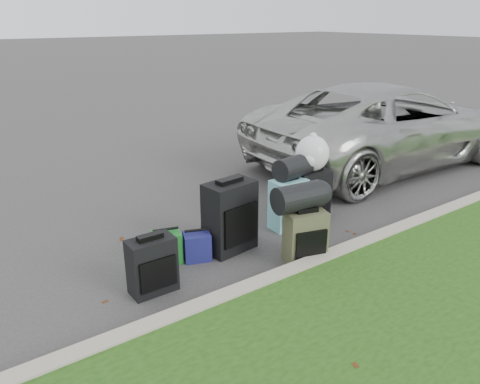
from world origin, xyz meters
TOP-DOWN VIEW (x-y plane):
  - ground at (0.00, 0.00)m, footprint 120.00×120.00m
  - curb at (0.00, -1.00)m, footprint 120.00×0.18m
  - suv at (3.75, 1.12)m, footprint 5.28×2.59m
  - suitcase_small_black at (-1.53, -0.36)m, footprint 0.45×0.25m
  - suitcase_large_black_left at (-0.43, -0.07)m, footprint 0.60×0.41m
  - suitcase_olive at (0.07, -0.78)m, footprint 0.49×0.38m
  - suitcase_teal at (0.50, 0.01)m, footprint 0.45×0.28m
  - suitcase_large_black_right at (0.95, 0.04)m, footprint 0.48×0.34m
  - tote_green at (-1.16, 0.09)m, footprint 0.36×0.32m
  - tote_navy at (-0.86, -0.05)m, footprint 0.35×0.31m
  - duffel_left at (0.03, -0.69)m, footprint 0.58×0.35m
  - duffel_right at (0.60, 0.04)m, footprint 0.53×0.34m
  - trash_bag at (0.95, 0.09)m, footprint 0.44×0.44m

SIDE VIEW (x-z plane):
  - ground at x=0.00m, z-range 0.00..0.00m
  - curb at x=0.00m, z-range 0.00..0.15m
  - tote_navy at x=-0.86m, z-range 0.00..0.31m
  - tote_green at x=-1.16m, z-range 0.00..0.35m
  - suitcase_small_black at x=-1.53m, z-range 0.00..0.56m
  - suitcase_olive at x=0.07m, z-range 0.00..0.59m
  - suitcase_teal at x=0.50m, z-range 0.00..0.63m
  - suitcase_large_black_right at x=0.95m, z-range 0.00..0.66m
  - suitcase_large_black_left at x=-0.43m, z-range 0.00..0.81m
  - suv at x=3.75m, z-range 0.00..1.44m
  - duffel_left at x=0.03m, z-range 0.59..0.88m
  - duffel_right at x=0.60m, z-range 0.63..0.91m
  - trash_bag at x=0.95m, z-range 0.66..1.10m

